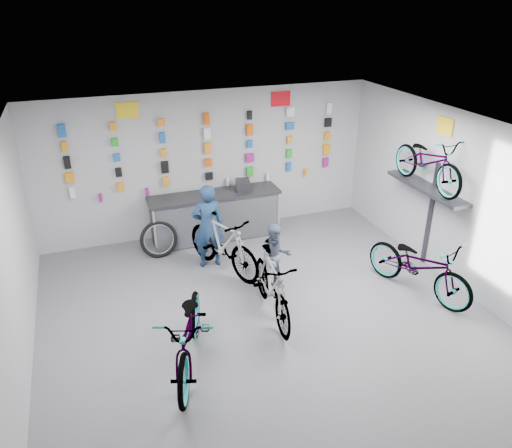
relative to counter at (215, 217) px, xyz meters
name	(u,v)px	position (x,y,z in m)	size (l,w,h in m)	color
floor	(280,337)	(0.00, -3.54, -0.49)	(8.00, 8.00, 0.00)	#4D4D52
ceiling	(284,145)	(0.00, -3.54, 2.51)	(8.00, 8.00, 0.00)	white
wall_back	(208,164)	(0.00, 0.46, 1.01)	(7.00, 7.00, 0.00)	#B4B5B7
wall_left	(6,298)	(-3.50, -3.54, 1.01)	(8.00, 8.00, 0.00)	#B4B5B7
wall_right	(484,215)	(3.50, -3.54, 1.01)	(8.00, 8.00, 0.00)	#B4B5B7
counter	(215,217)	(0.00, 0.00, 0.00)	(2.70, 0.66, 1.00)	black
merch_wall	(210,151)	(0.04, 0.39, 1.31)	(5.56, 0.08, 1.57)	white
wall_bracket	(427,192)	(3.33, -2.34, 0.98)	(0.39, 1.90, 2.00)	#333338
sign_left	(127,110)	(-1.50, 0.44, 2.23)	(0.42, 0.02, 0.30)	yellow
sign_right	(281,99)	(1.60, 0.44, 2.23)	(0.42, 0.02, 0.30)	red
sign_side	(445,126)	(3.48, -2.34, 2.16)	(0.02, 0.40, 0.30)	yellow
bike_left	(190,333)	(-1.39, -3.70, 0.07)	(0.73, 2.11, 1.11)	gray
bike_center	(272,286)	(0.09, -2.97, 0.07)	(0.52, 1.84, 1.11)	gray
bike_right	(419,265)	(2.69, -3.19, 0.05)	(0.71, 2.04, 1.07)	gray
bike_service	(223,244)	(-0.24, -1.37, 0.09)	(0.54, 1.91, 1.15)	gray
bike_wall	(428,161)	(3.25, -2.34, 1.57)	(0.63, 1.80, 0.95)	gray
clerk	(208,226)	(-0.43, -1.05, 0.33)	(0.59, 0.39, 1.63)	navy
customer	(275,257)	(0.45, -2.23, 0.12)	(0.59, 0.46, 1.22)	#4C566C
spare_wheel	(159,239)	(-1.25, -0.37, -0.13)	(0.75, 0.30, 0.73)	black
register	(243,185)	(0.61, 0.01, 0.62)	(0.28, 0.30, 0.22)	black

